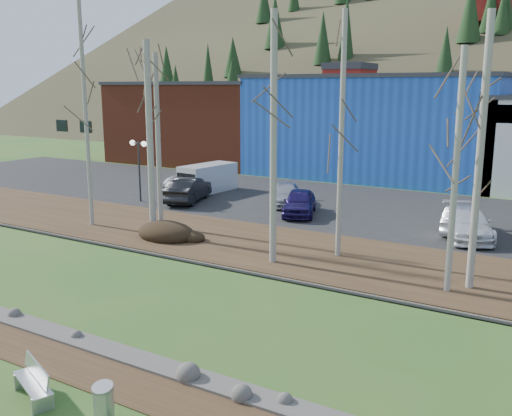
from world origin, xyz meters
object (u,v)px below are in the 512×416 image
Objects in this scene: car_4 at (461,220)px; car_3 at (299,202)px; bench_intact at (34,382)px; van_grey at (206,178)px; litter_bin at (104,404)px; street_lamp at (139,154)px; car_1 at (188,189)px; car_2 at (286,194)px; car_0 at (180,183)px; car_6 at (467,223)px.

car_3 is at bearing -1.58° from car_4.
van_grey is at bearing 138.51° from bench_intact.
car_4 reaches higher than litter_bin.
car_4 is at bearing 16.38° from street_lamp.
bench_intact is 2.19× the size of litter_bin.
street_lamp is 0.81× the size of car_1.
car_2 is at bearing -13.73° from car_4.
car_0 is at bearing 148.00° from car_3.
bench_intact is 0.45× the size of car_0.
car_0 is at bearing 157.16° from car_2.
car_6 is 1.09× the size of van_grey.
car_4 is at bearing 99.60° from car_6.
car_1 is at bearing 140.01° from bench_intact.
bench_intact is at bearing -175.46° from litter_bin.
car_3 reaches higher than car_0.
van_grey is (-12.17, 23.84, 0.67)m from bench_intact.
car_6 is (19.74, 1.46, -2.34)m from street_lamp.
litter_bin is 0.21× the size of car_0.
van_grey reaches higher than car_6.
bench_intact is at bearing -56.55° from van_grey.
van_grey is at bearing 147.27° from car_2.
car_4 is 17.85m from van_grey.
car_4 is at bearing -18.35° from car_3.
car_3 is (7.79, 0.26, -0.07)m from car_1.
street_lamp is 1.00× the size of car_0.
car_3 is at bearing 157.33° from car_6.
van_grey is at bearing 121.14° from litter_bin.
car_1 reaches higher than litter_bin.
car_1 is at bearing -2.08° from car_4.
street_lamp reaches higher than car_2.
litter_bin is 21.25m from car_3.
bench_intact is 0.41× the size of car_3.
litter_bin is at bearing -39.84° from street_lamp.
car_3 reaches higher than car_2.
van_grey is at bearing 139.13° from car_3.
car_2 is (8.09, 0.30, -0.03)m from car_0.
car_0 is 0.89× the size of car_2.
litter_bin is at bearing 113.98° from car_0.
car_1 is 6.23m from car_2.
street_lamp reaches higher than car_3.
bench_intact is 0.40× the size of car_2.
car_1 reaches higher than bench_intact.
bench_intact is at bearing -44.10° from street_lamp.
car_1 is (2.38, -2.18, 0.13)m from car_0.
car_3 is (10.17, -1.91, 0.06)m from car_0.
van_grey is (-6.76, 0.92, 0.32)m from car_2.
car_1 reaches higher than car_0.
litter_bin is at bearing -96.46° from car_3.
street_lamp is 0.86× the size of van_grey.
litter_bin is at bearing -121.38° from car_6.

